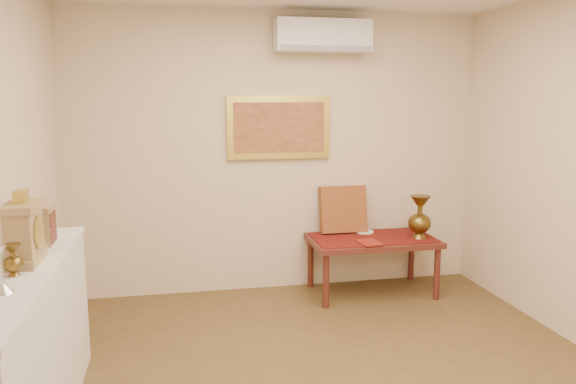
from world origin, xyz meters
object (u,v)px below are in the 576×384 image
object	(u,v)px
brass_urn_tall	(420,212)
low_table	(372,245)
display_ledge	(26,357)
mantel_clock	(24,232)
wooden_chest	(40,225)

from	to	relation	value
brass_urn_tall	low_table	world-z (taller)	brass_urn_tall
display_ledge	mantel_clock	bearing A→B (deg)	89.05
mantel_clock	wooden_chest	xyz separation A→B (m)	(-0.01, 0.40, -0.05)
low_table	display_ledge	bearing A→B (deg)	-144.90
display_ledge	mantel_clock	world-z (taller)	mantel_clock
display_ledge	low_table	world-z (taller)	display_ledge
display_ledge	low_table	distance (m)	3.27
display_ledge	mantel_clock	xyz separation A→B (m)	(0.00, 0.15, 0.66)
display_ledge	wooden_chest	bearing A→B (deg)	90.35
display_ledge	low_table	xyz separation A→B (m)	(2.67, 1.88, -0.01)
mantel_clock	low_table	size ratio (longest dim) A/B	0.34
brass_urn_tall	wooden_chest	size ratio (longest dim) A/B	2.02
brass_urn_tall	display_ledge	bearing A→B (deg)	-150.25
brass_urn_tall	display_ledge	world-z (taller)	brass_urn_tall
brass_urn_tall	display_ledge	distance (m)	3.59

